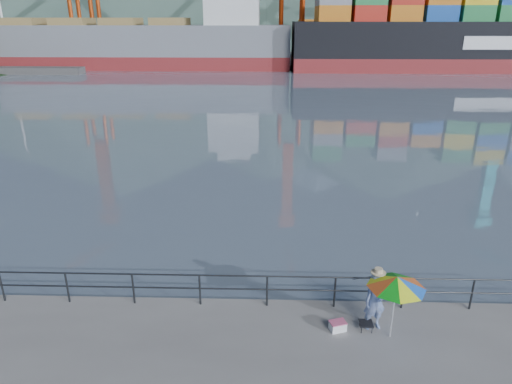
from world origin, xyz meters
TOP-DOWN VIEW (x-y plane):
  - harbor_water at (0.00, 130.00)m, footprint 500.00×280.00m
  - far_dock at (10.00, 93.00)m, footprint 200.00×40.00m
  - guardrail at (0.00, 1.70)m, footprint 22.00×0.06m
  - container_stacks at (30.20, 93.39)m, footprint 58.00×5.40m
  - fisherman at (3.95, 0.75)m, footprint 0.70×0.53m
  - beach_umbrella at (4.34, 0.36)m, footprint 1.69×1.69m
  - folding_stool at (3.74, 0.63)m, footprint 0.37×0.37m
  - cooler_bag at (2.96, 0.59)m, footprint 0.49×0.40m
  - fishing_rod at (3.94, 1.91)m, footprint 0.51×1.51m
  - bulk_carrier at (-20.80, 73.19)m, footprint 54.17×9.37m
  - container_ship at (37.89, 71.23)m, footprint 62.81×10.47m

SIDE VIEW (x-z plane):
  - harbor_water at x=0.00m, z-range 0.00..0.00m
  - far_dock at x=10.00m, z-range -0.20..0.20m
  - fishing_rod at x=3.94m, z-range -0.56..0.56m
  - cooler_bag at x=2.96m, z-range 0.00..0.25m
  - folding_stool at x=3.74m, z-range 0.01..0.24m
  - guardrail at x=0.00m, z-range 0.01..1.03m
  - fisherman at x=3.95m, z-range 0.00..1.72m
  - beach_umbrella at x=4.34m, z-range 0.77..2.63m
  - container_stacks at x=30.20m, z-range -0.93..6.87m
  - bulk_carrier at x=-20.80m, z-range -3.16..11.34m
  - container_ship at x=37.89m, z-range -3.24..14.86m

